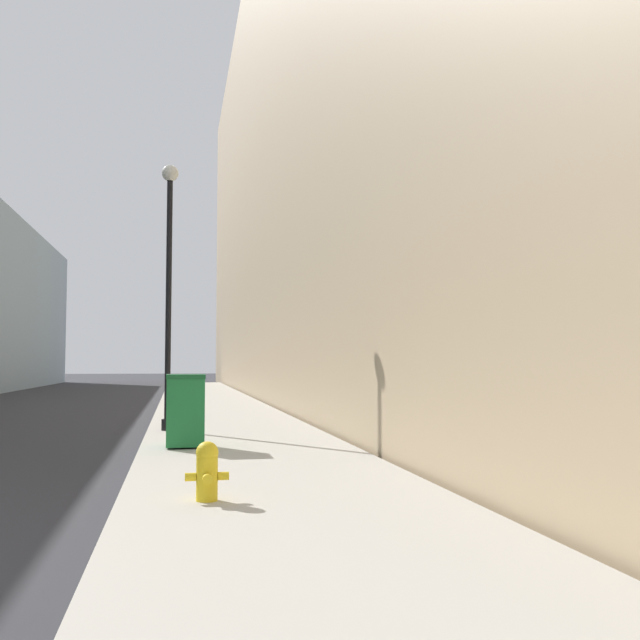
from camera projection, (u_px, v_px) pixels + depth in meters
The scene contains 5 objects.
sidewalk_right at pixel (215, 410), 23.57m from camera, with size 3.79×60.00×0.15m.
building_right_stone at pixel (379, 165), 33.62m from camera, with size 12.00×60.00×21.94m.
fire_hydrant at pixel (207, 470), 7.75m from camera, with size 0.47×0.36×0.64m.
trash_bin at pixel (185, 410), 12.61m from camera, with size 0.68×0.67×1.29m.
lamppost at pixel (169, 272), 15.91m from camera, with size 0.37×0.37×5.95m.
Camera 1 is at (4.67, -5.93, 1.66)m, focal length 40.00 mm.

